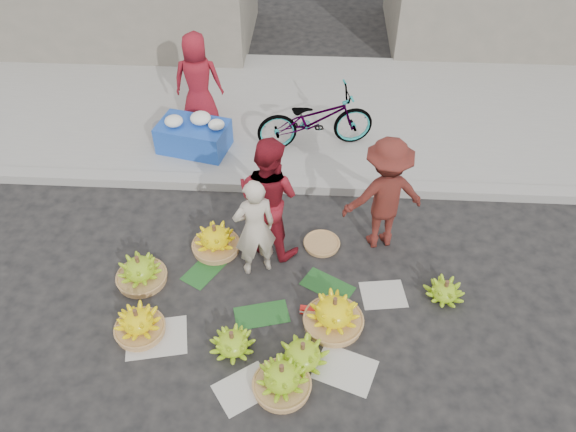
# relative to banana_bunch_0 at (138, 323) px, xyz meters

# --- Properties ---
(ground) EXTENTS (80.00, 80.00, 0.00)m
(ground) POSITION_rel_banana_bunch_0_xyz_m (1.51, 0.53, -0.17)
(ground) COLOR black
(ground) RESTS_ON ground
(curb) EXTENTS (40.00, 0.25, 0.15)m
(curb) POSITION_rel_banana_bunch_0_xyz_m (1.51, 2.73, -0.10)
(curb) COLOR gray
(curb) RESTS_ON ground
(sidewalk) EXTENTS (40.00, 4.00, 0.12)m
(sidewalk) POSITION_rel_banana_bunch_0_xyz_m (1.51, 4.83, -0.11)
(sidewalk) COLOR gray
(sidewalk) RESTS_ON ground
(newspaper_scatter) EXTENTS (3.20, 1.80, 0.00)m
(newspaper_scatter) POSITION_rel_banana_bunch_0_xyz_m (1.51, -0.27, -0.17)
(newspaper_scatter) COLOR beige
(newspaper_scatter) RESTS_ON ground
(banana_leaves) EXTENTS (2.00, 1.00, 0.00)m
(banana_leaves) POSITION_rel_banana_bunch_0_xyz_m (1.41, 0.73, -0.17)
(banana_leaves) COLOR #194D1E
(banana_leaves) RESTS_ON ground
(banana_bunch_0) EXTENTS (0.63, 0.63, 0.41)m
(banana_bunch_0) POSITION_rel_banana_bunch_0_xyz_m (0.00, 0.00, 0.00)
(banana_bunch_0) COLOR #A97847
(banana_bunch_0) RESTS_ON ground
(banana_bunch_1) EXTENTS (0.64, 0.64, 0.32)m
(banana_bunch_1) POSITION_rel_banana_bunch_0_xyz_m (1.12, -0.18, -0.03)
(banana_bunch_1) COLOR #77B219
(banana_bunch_1) RESTS_ON ground
(banana_bunch_2) EXTENTS (0.62, 0.62, 0.43)m
(banana_bunch_2) POSITION_rel_banana_bunch_0_xyz_m (1.72, -0.64, 0.01)
(banana_bunch_2) COLOR #A97847
(banana_bunch_2) RESTS_ON ground
(banana_bunch_3) EXTENTS (0.68, 0.68, 0.36)m
(banana_bunch_3) POSITION_rel_banana_bunch_0_xyz_m (1.93, -0.30, -0.01)
(banana_bunch_3) COLOR #77B219
(banana_bunch_3) RESTS_ON ground
(banana_bunch_4) EXTENTS (0.72, 0.72, 0.48)m
(banana_bunch_4) POSITION_rel_banana_bunch_0_xyz_m (2.28, 0.24, 0.04)
(banana_bunch_4) COLOR #A97847
(banana_bunch_4) RESTS_ON ground
(banana_bunch_5) EXTENTS (0.49, 0.49, 0.30)m
(banana_bunch_5) POSITION_rel_banana_bunch_0_xyz_m (3.65, 0.73, -0.05)
(banana_bunch_5) COLOR #77B219
(banana_bunch_5) RESTS_ON ground
(banana_bunch_6) EXTENTS (0.63, 0.63, 0.44)m
(banana_bunch_6) POSITION_rel_banana_bunch_0_xyz_m (-0.18, 0.79, 0.01)
(banana_bunch_6) COLOR #A97847
(banana_bunch_6) RESTS_ON ground
(banana_bunch_7) EXTENTS (0.63, 0.63, 0.44)m
(banana_bunch_7) POSITION_rel_banana_bunch_0_xyz_m (0.69, 1.40, 0.02)
(banana_bunch_7) COLOR #A97847
(banana_bunch_7) RESTS_ON ground
(basket_spare) EXTENTS (0.56, 0.56, 0.05)m
(basket_spare) POSITION_rel_banana_bunch_0_xyz_m (2.12, 1.55, -0.14)
(basket_spare) COLOR #A97847
(basket_spare) RESTS_ON ground
(incense_stack) EXTENTS (0.23, 0.09, 0.09)m
(incense_stack) POSITION_rel_banana_bunch_0_xyz_m (1.98, 0.39, -0.12)
(incense_stack) COLOR red
(incense_stack) RESTS_ON ground
(vendor_cream) EXTENTS (0.63, 0.53, 1.47)m
(vendor_cream) POSITION_rel_banana_bunch_0_xyz_m (1.28, 1.08, 0.56)
(vendor_cream) COLOR beige
(vendor_cream) RESTS_ON ground
(vendor_red) EXTENTS (1.06, 0.97, 1.75)m
(vendor_red) POSITION_rel_banana_bunch_0_xyz_m (1.41, 1.52, 0.70)
(vendor_red) COLOR maroon
(vendor_red) RESTS_ON ground
(man_striped) EXTENTS (1.20, 0.87, 1.66)m
(man_striped) POSITION_rel_banana_bunch_0_xyz_m (2.90, 1.69, 0.66)
(man_striped) COLOR maroon
(man_striped) RESTS_ON ground
(flower_table) EXTENTS (1.21, 0.90, 0.63)m
(flower_table) POSITION_rel_banana_bunch_0_xyz_m (0.04, 3.53, 0.21)
(flower_table) COLOR #1B47B2
(flower_table) RESTS_ON sidewalk
(grey_bucket) EXTENTS (0.29, 0.29, 0.33)m
(grey_bucket) POSITION_rel_banana_bunch_0_xyz_m (-0.51, 3.69, 0.11)
(grey_bucket) COLOR slate
(grey_bucket) RESTS_ON sidewalk
(flower_vendor) EXTENTS (0.82, 0.56, 1.62)m
(flower_vendor) POSITION_rel_banana_bunch_0_xyz_m (0.04, 4.26, 0.76)
(flower_vendor) COLOR maroon
(flower_vendor) RESTS_ON sidewalk
(bicycle) EXTENTS (1.04, 1.97, 0.98)m
(bicycle) POSITION_rel_banana_bunch_0_xyz_m (1.97, 3.73, 0.44)
(bicycle) COLOR gray
(bicycle) RESTS_ON sidewalk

